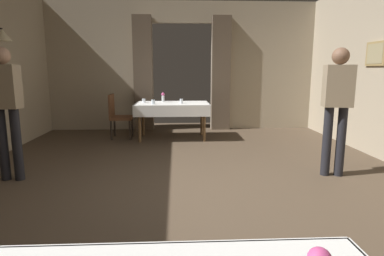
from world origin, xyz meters
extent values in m
plane|color=#4C3D2D|center=(0.00, 0.00, 0.00)|extent=(10.08, 10.08, 0.00)
cone|color=beige|center=(-2.90, 1.80, 1.98)|extent=(0.26, 0.26, 0.18)
cube|color=#997F4C|center=(3.12, 1.60, 1.69)|extent=(0.03, 0.51, 0.39)
cube|color=#998C66|center=(3.11, 1.60, 1.69)|extent=(0.01, 0.42, 0.32)
cube|color=tan|center=(-1.95, 4.20, 1.50)|extent=(2.50, 0.12, 3.00)
cube|color=tan|center=(1.95, 4.20, 1.50)|extent=(2.50, 0.12, 3.00)
cube|color=tan|center=(0.00, 4.20, 2.75)|extent=(1.40, 0.12, 0.50)
cube|color=brown|center=(-0.92, 4.06, 1.33)|extent=(0.44, 0.14, 2.67)
cube|color=brown|center=(0.92, 4.06, 1.33)|extent=(0.44, 0.14, 2.67)
cylinder|color=brown|center=(-0.88, 2.72, 0.35)|extent=(0.06, 0.06, 0.71)
cylinder|color=brown|center=(0.41, 2.72, 0.35)|extent=(0.06, 0.06, 0.71)
cylinder|color=brown|center=(-0.88, 3.41, 0.35)|extent=(0.06, 0.06, 0.71)
cylinder|color=brown|center=(0.41, 3.41, 0.35)|extent=(0.06, 0.06, 0.71)
cube|color=brown|center=(-0.23, 3.07, 0.72)|extent=(1.45, 0.85, 0.03)
cube|color=white|center=(-0.23, 3.07, 0.74)|extent=(1.51, 0.91, 0.01)
cube|color=white|center=(-0.23, 2.61, 0.64)|extent=(1.51, 0.02, 0.23)
cube|color=white|center=(-0.23, 3.52, 0.64)|extent=(1.51, 0.02, 0.23)
cube|color=white|center=(-0.99, 3.07, 0.64)|extent=(0.02, 0.91, 0.23)
cube|color=white|center=(0.52, 3.07, 0.64)|extent=(0.02, 0.91, 0.23)
cylinder|color=black|center=(-1.11, 3.32, 0.21)|extent=(0.04, 0.04, 0.42)
cylinder|color=black|center=(-1.11, 2.94, 0.21)|extent=(0.04, 0.04, 0.42)
cylinder|color=black|center=(-1.49, 3.32, 0.21)|extent=(0.04, 0.04, 0.42)
cylinder|color=black|center=(-1.49, 2.94, 0.21)|extent=(0.04, 0.04, 0.42)
cube|color=brown|center=(-1.30, 3.13, 0.43)|extent=(0.44, 0.44, 0.06)
cube|color=brown|center=(-1.50, 3.13, 0.69)|extent=(0.05, 0.42, 0.48)
cylinder|color=silver|center=(-0.43, 3.29, 0.82)|extent=(0.06, 0.06, 0.14)
sphere|color=#D84C8C|center=(-0.43, 3.29, 0.92)|extent=(0.07, 0.07, 0.07)
cylinder|color=silver|center=(-0.83, 3.17, 0.79)|extent=(0.07, 0.07, 0.08)
cylinder|color=silver|center=(-0.04, 3.00, 0.80)|extent=(0.07, 0.07, 0.09)
cylinder|color=silver|center=(-0.61, 2.85, 0.80)|extent=(0.07, 0.07, 0.09)
cylinder|color=black|center=(-2.23, 0.54, 0.47)|extent=(0.12, 0.12, 0.95)
cylinder|color=black|center=(-2.41, 0.55, 0.47)|extent=(0.12, 0.12, 0.95)
cube|color=gray|center=(-2.32, 0.54, 1.23)|extent=(0.37, 0.23, 0.55)
sphere|color=#9E755B|center=(-2.32, 0.54, 1.61)|extent=(0.22, 0.22, 0.22)
cylinder|color=black|center=(1.90, 0.53, 0.47)|extent=(0.12, 0.12, 0.95)
cylinder|color=black|center=(2.08, 0.50, 0.47)|extent=(0.12, 0.12, 0.95)
cube|color=gray|center=(1.99, 0.52, 1.23)|extent=(0.39, 0.28, 0.55)
sphere|color=brown|center=(1.99, 0.52, 1.61)|extent=(0.22, 0.22, 0.22)
camera|label=1|loc=(-0.15, -3.67, 1.44)|focal=30.27mm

